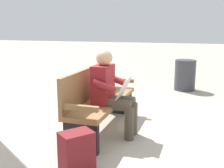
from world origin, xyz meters
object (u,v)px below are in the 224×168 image
object	(u,v)px
person_seated	(111,90)
trash_bin	(185,75)
backpack	(76,153)
bench_near	(99,98)

from	to	relation	value
person_seated	trash_bin	size ratio (longest dim) A/B	1.68
backpack	trash_bin	world-z (taller)	trash_bin
bench_near	backpack	xyz separation A→B (m)	(1.25, 0.17, -0.24)
person_seated	trash_bin	distance (m)	3.24
bench_near	trash_bin	distance (m)	3.14
person_seated	bench_near	bearing A→B (deg)	-124.04
person_seated	backpack	bearing A→B (deg)	-0.93
bench_near	backpack	distance (m)	1.29
bench_near	backpack	world-z (taller)	bench_near
trash_bin	person_seated	bearing A→B (deg)	-16.23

